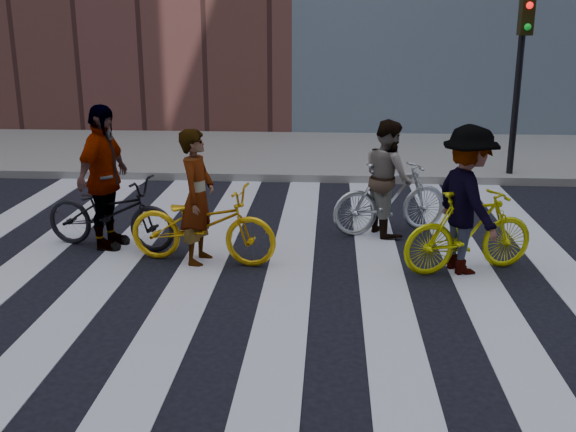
# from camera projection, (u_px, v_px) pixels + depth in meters

# --- Properties ---
(ground) EXTENTS (100.00, 100.00, 0.00)m
(ground) POSITION_uv_depth(u_px,v_px,m) (241.00, 281.00, 7.87)
(ground) COLOR black
(ground) RESTS_ON ground
(sidewalk_far) EXTENTS (100.00, 5.00, 0.15)m
(sidewalk_far) POSITION_uv_depth(u_px,v_px,m) (285.00, 153.00, 15.04)
(sidewalk_far) COLOR gray
(sidewalk_far) RESTS_ON ground
(zebra_crosswalk) EXTENTS (8.25, 10.00, 0.01)m
(zebra_crosswalk) POSITION_uv_depth(u_px,v_px,m) (241.00, 281.00, 7.87)
(zebra_crosswalk) COLOR silver
(zebra_crosswalk) RESTS_ON ground
(traffic_signal) EXTENTS (0.22, 0.42, 3.33)m
(traffic_signal) POSITION_uv_depth(u_px,v_px,m) (521.00, 58.00, 12.06)
(traffic_signal) COLOR black
(traffic_signal) RESTS_ON ground
(bike_yellow_left) EXTENTS (1.97, 0.94, 0.99)m
(bike_yellow_left) POSITION_uv_depth(u_px,v_px,m) (202.00, 224.00, 8.36)
(bike_yellow_left) COLOR #E9AD0C
(bike_yellow_left) RESTS_ON ground
(bike_silver_mid) EXTENTS (1.78, 1.04, 1.03)m
(bike_silver_mid) POSITION_uv_depth(u_px,v_px,m) (391.00, 198.00, 9.50)
(bike_silver_mid) COLOR #AFB4BA
(bike_silver_mid) RESTS_ON ground
(bike_yellow_right) EXTENTS (1.75, 0.99, 1.01)m
(bike_yellow_right) POSITION_uv_depth(u_px,v_px,m) (469.00, 232.00, 8.04)
(bike_yellow_right) COLOR #C7CB0B
(bike_yellow_right) RESTS_ON ground
(bike_dark_rear) EXTENTS (1.94, 1.00, 0.97)m
(bike_dark_rear) POSITION_uv_depth(u_px,v_px,m) (110.00, 212.00, 8.91)
(bike_dark_rear) COLOR black
(bike_dark_rear) RESTS_ON ground
(rider_left) EXTENTS (0.49, 0.67, 1.69)m
(rider_left) POSITION_uv_depth(u_px,v_px,m) (197.00, 197.00, 8.27)
(rider_left) COLOR slate
(rider_left) RESTS_ON ground
(rider_mid) EXTENTS (0.85, 0.95, 1.63)m
(rider_mid) POSITION_uv_depth(u_px,v_px,m) (388.00, 177.00, 9.42)
(rider_mid) COLOR slate
(rider_mid) RESTS_ON ground
(rider_right) EXTENTS (1.00, 1.30, 1.78)m
(rider_right) POSITION_uv_depth(u_px,v_px,m) (467.00, 200.00, 7.93)
(rider_right) COLOR slate
(rider_right) RESTS_ON ground
(rider_rear) EXTENTS (0.68, 1.19, 1.91)m
(rider_rear) POSITION_uv_depth(u_px,v_px,m) (104.00, 178.00, 8.78)
(rider_rear) COLOR slate
(rider_rear) RESTS_ON ground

